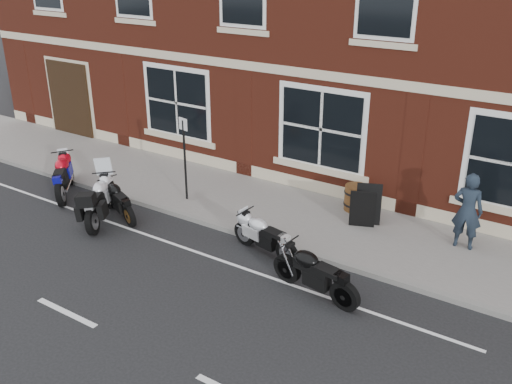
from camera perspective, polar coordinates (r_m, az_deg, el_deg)
ground at (r=13.42m, az=-8.56°, el=-5.60°), size 80.00×80.00×0.00m
sidewalk at (r=15.49m, az=-1.27°, el=-0.94°), size 30.00×3.00×0.12m
kerb at (r=14.34m, az=-4.84°, el=-3.12°), size 30.00×0.16×0.12m
moto_touring_silver at (r=14.91m, az=-15.06°, el=-0.61°), size 1.20×1.95×1.43m
moto_sport_red at (r=16.75m, az=-18.54°, el=1.62°), size 1.58×1.72×0.99m
moto_sport_black at (r=15.02m, az=-13.49°, el=-0.65°), size 1.78×0.85×0.85m
moto_sport_silver at (r=12.83m, az=0.92°, el=-4.23°), size 1.91×0.51×0.86m
moto_naked_black at (r=11.44m, az=5.88°, el=-7.83°), size 2.08×0.51×0.94m
pedestrian_left at (r=13.54m, az=20.40°, el=-1.78°), size 0.68×0.47×1.80m
a_board_sign at (r=14.08m, az=10.90°, el=-1.44°), size 0.72×0.61×1.02m
barrel_planter at (r=14.96m, az=9.92°, el=-0.56°), size 0.61×0.61×0.67m
parking_sign at (r=15.13m, az=-7.16°, el=3.87°), size 0.32×0.09×2.27m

